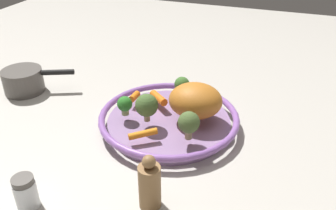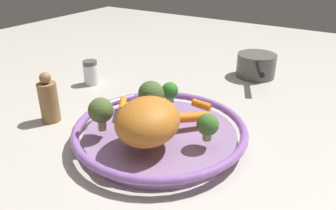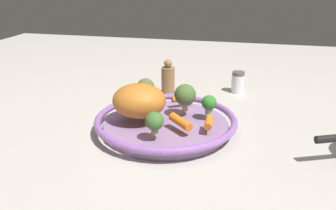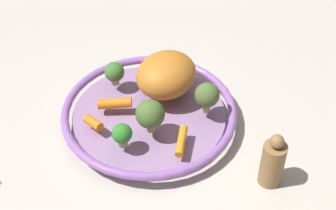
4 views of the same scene
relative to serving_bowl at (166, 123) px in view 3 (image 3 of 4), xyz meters
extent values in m
plane|color=#B7B2A8|center=(0.00, 0.00, -0.02)|extent=(2.38, 2.38, 0.00)
cylinder|color=#8E709E|center=(0.00, 0.00, -0.01)|extent=(0.31, 0.31, 0.02)
torus|color=#8F5DAF|center=(0.00, 0.00, 0.01)|extent=(0.35, 0.35, 0.02)
ellipsoid|color=#BD6E24|center=(-0.02, 0.06, 0.06)|extent=(0.13, 0.14, 0.08)
cylinder|color=orange|center=(-0.05, -0.05, 0.03)|extent=(0.06, 0.06, 0.02)
cylinder|color=orange|center=(-0.04, -0.11, 0.03)|extent=(0.04, 0.02, 0.02)
cylinder|color=orange|center=(0.11, -0.02, 0.03)|extent=(0.05, 0.06, 0.02)
cylinder|color=tan|center=(0.05, -0.04, 0.03)|extent=(0.01, 0.01, 0.02)
sphere|color=#46642F|center=(0.05, -0.04, 0.06)|extent=(0.05, 0.05, 0.05)
cylinder|color=tan|center=(0.08, 0.08, 0.03)|extent=(0.02, 0.02, 0.02)
sphere|color=#4A6131|center=(0.08, 0.08, 0.06)|extent=(0.05, 0.05, 0.05)
cylinder|color=tan|center=(-0.10, 0.00, 0.03)|extent=(0.02, 0.02, 0.01)
sphere|color=#3E6C2D|center=(-0.10, 0.00, 0.05)|extent=(0.04, 0.04, 0.04)
cylinder|color=#94AD66|center=(0.04, -0.10, 0.03)|extent=(0.02, 0.02, 0.01)
sphere|color=#2E7928|center=(0.04, -0.10, 0.05)|extent=(0.04, 0.04, 0.04)
cylinder|color=silver|center=(0.34, -0.16, 0.01)|extent=(0.04, 0.04, 0.06)
cylinder|color=#56514C|center=(0.34, -0.16, 0.04)|extent=(0.04, 0.04, 0.01)
cylinder|color=olive|center=(0.26, 0.06, 0.02)|extent=(0.04, 0.04, 0.09)
sphere|color=olive|center=(0.26, 0.06, 0.08)|extent=(0.02, 0.02, 0.02)
camera|label=1|loc=(0.71, 0.25, 0.48)|focal=38.04mm
camera|label=2|loc=(-0.33, 0.49, 0.34)|focal=36.10mm
camera|label=3|loc=(-0.79, -0.19, 0.36)|focal=38.34mm
camera|label=4|loc=(0.55, -0.48, 0.71)|focal=54.20mm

